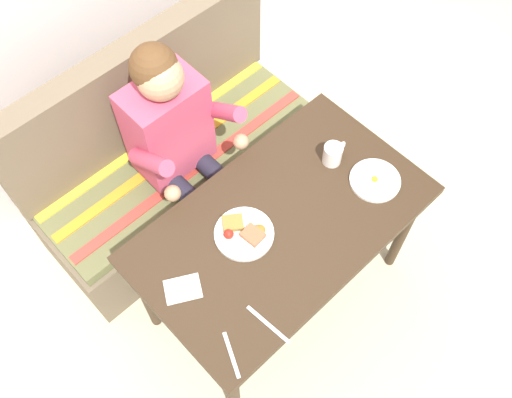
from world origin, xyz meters
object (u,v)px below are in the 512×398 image
at_px(napkin, 183,289).
at_px(knife, 268,324).
at_px(table, 281,231).
at_px(couch, 173,162).
at_px(plate_breakfast, 244,233).
at_px(coffee_mug, 333,154).
at_px(person, 179,139).
at_px(fork, 231,355).
at_px(plate_eggs, 375,180).

xyz_separation_m(napkin, knife, (0.14, -0.31, -0.00)).
relative_size(table, napkin, 8.95).
xyz_separation_m(table, couch, (0.00, 0.76, -0.32)).
height_order(plate_breakfast, coffee_mug, coffee_mug).
relative_size(person, plate_breakfast, 5.14).
relative_size(person, coffee_mug, 10.27).
xyz_separation_m(napkin, fork, (-0.03, -0.31, -0.00)).
xyz_separation_m(plate_breakfast, coffee_mug, (0.51, 0.00, 0.04)).
bearing_deg(couch, plate_breakfast, -102.01).
height_order(table, plate_eggs, plate_eggs).
height_order(person, plate_eggs, person).
xyz_separation_m(fork, knife, (0.17, -0.01, 0.00)).
relative_size(table, plate_breakfast, 5.09).
xyz_separation_m(table, plate_breakfast, (-0.15, 0.06, 0.10)).
bearing_deg(coffee_mug, person, 127.48).
distance_m(fork, knife, 0.17).
xyz_separation_m(coffee_mug, fork, (-0.86, -0.32, -0.05)).
bearing_deg(fork, table, 51.29).
distance_m(plate_eggs, napkin, 0.90).
height_order(couch, knife, couch).
xyz_separation_m(plate_eggs, fork, (-0.91, -0.13, -0.01)).
relative_size(couch, coffee_mug, 12.20).
distance_m(person, knife, 0.90).
relative_size(plate_eggs, fork, 1.25).
bearing_deg(person, knife, -108.74).
bearing_deg(napkin, coffee_mug, 1.05).
bearing_deg(knife, coffee_mug, 20.58).
relative_size(napkin, knife, 0.67).
relative_size(table, knife, 6.00).
bearing_deg(table, plate_eggs, -17.59).
xyz_separation_m(couch, napkin, (-0.47, -0.72, 0.40)).
bearing_deg(table, napkin, 174.09).
distance_m(person, fork, 0.96).
relative_size(table, coffee_mug, 10.17).
height_order(table, person, person).
distance_m(plate_eggs, coffee_mug, 0.21).
bearing_deg(knife, napkin, 108.55).
distance_m(table, couch, 0.83).
height_order(plate_breakfast, plate_eggs, plate_breakfast).
height_order(table, couch, couch).
xyz_separation_m(couch, person, (-0.04, -0.17, 0.41)).
xyz_separation_m(couch, fork, (-0.50, -1.02, 0.40)).
bearing_deg(couch, table, -90.00).
distance_m(coffee_mug, fork, 0.92).
bearing_deg(napkin, table, -5.91).
bearing_deg(fork, plate_eggs, 32.11).
bearing_deg(plate_eggs, plate_breakfast, 161.16).
xyz_separation_m(couch, coffee_mug, (0.36, -0.70, 0.45)).
bearing_deg(table, coffee_mug, 10.06).
bearing_deg(couch, fork, -116.22).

